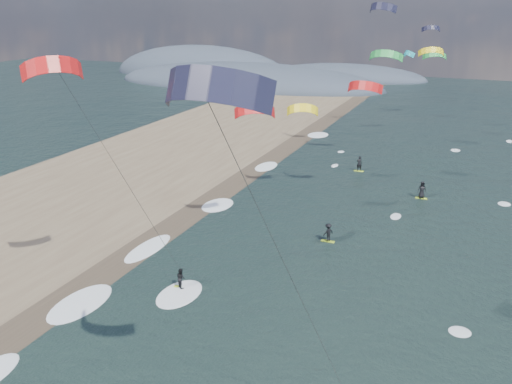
% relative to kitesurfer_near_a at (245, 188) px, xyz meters
% --- Properties ---
extents(wet_sand_strip, '(3.00, 240.00, 0.00)m').
position_rel_kitesurfer_near_a_xyz_m(wet_sand_strip, '(-16.88, 13.21, -12.68)').
color(wet_sand_strip, '#382D23').
rests_on(wet_sand_strip, ground).
extents(coastal_hills, '(80.00, 41.00, 15.00)m').
position_rel_kitesurfer_near_a_xyz_m(coastal_hills, '(-49.72, 111.07, -12.68)').
color(coastal_hills, '#3D4756').
rests_on(coastal_hills, ground).
extents(kitesurfer_near_a, '(7.48, 8.24, 17.16)m').
position_rel_kitesurfer_near_a_xyz_m(kitesurfer_near_a, '(0.00, 0.00, 0.00)').
color(kitesurfer_near_a, '#BDE328').
rests_on(kitesurfer_near_a, ground).
extents(kitesurfer_near_b, '(6.68, 8.95, 16.28)m').
position_rel_kitesurfer_near_a_xyz_m(kitesurfer_near_b, '(-12.90, 9.42, -2.57)').
color(kitesurfer_near_b, '#BDE328').
rests_on(kitesurfer_near_b, ground).
extents(far_kitesurfers, '(8.88, 21.47, 1.76)m').
position_rel_kitesurfer_near_a_xyz_m(far_kitesurfers, '(-1.97, 34.55, -11.85)').
color(far_kitesurfers, '#BDE328').
rests_on(far_kitesurfers, ground).
extents(bg_kite_field, '(11.75, 76.97, 10.17)m').
position_rel_kitesurfer_near_a_xyz_m(bg_kite_field, '(-4.97, 59.12, -0.64)').
color(bg_kite_field, red).
rests_on(bg_kite_field, ground).
extents(shoreline_surf, '(2.40, 79.40, 0.11)m').
position_rel_kitesurfer_near_a_xyz_m(shoreline_surf, '(-15.68, 17.96, -12.68)').
color(shoreline_surf, white).
rests_on(shoreline_surf, ground).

